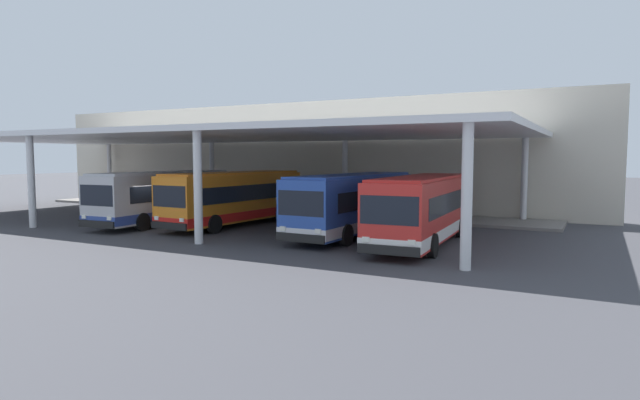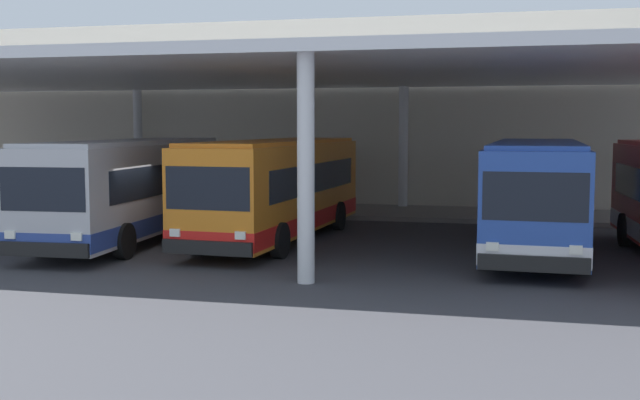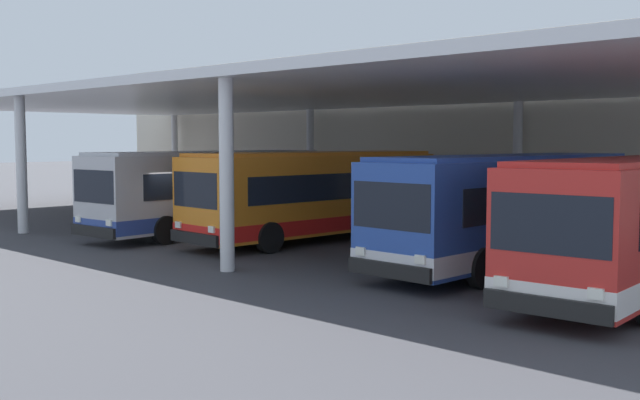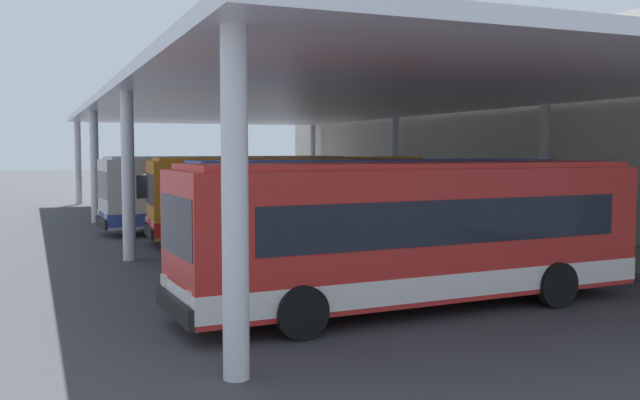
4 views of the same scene
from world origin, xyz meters
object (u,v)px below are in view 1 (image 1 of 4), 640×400
at_px(bus_second_bay, 235,198).
at_px(bus_far_bay, 423,209).
at_px(trash_bin, 172,197).
at_px(bus_nearest_bay, 164,196).
at_px(bus_middle_bay, 353,203).
at_px(bench_waiting, 198,199).

relative_size(bus_second_bay, bus_far_bay, 1.00).
height_order(bus_far_bay, trash_bin, bus_far_bay).
distance_m(bus_nearest_bay, bus_middle_bay, 12.29).
xyz_separation_m(bench_waiting, trash_bin, (-2.97, 0.13, 0.01)).
distance_m(bus_far_bay, trash_bin, 26.50).
height_order(bench_waiting, trash_bin, trash_bin).
bearing_deg(bus_nearest_bay, bus_far_bay, -0.62).
bearing_deg(bench_waiting, trash_bin, 177.47).
relative_size(bus_nearest_bay, bus_middle_bay, 1.01).
bearing_deg(trash_bin, bus_far_bay, -21.26).
bearing_deg(trash_bin, bus_nearest_bay, -48.30).
bearing_deg(bus_second_bay, bus_middle_bay, -2.72).
height_order(bus_middle_bay, trash_bin, bus_middle_bay).
xyz_separation_m(bus_second_bay, bus_middle_bay, (7.86, -0.37, 0.00)).
bearing_deg(bus_far_bay, bus_second_bay, 173.09).
bearing_deg(trash_bin, bench_waiting, -2.53).
xyz_separation_m(bus_second_bay, bench_waiting, (-9.83, 8.03, -0.99)).
relative_size(bus_second_bay, bench_waiting, 5.91).
distance_m(bus_second_bay, bus_middle_bay, 7.87).
distance_m(bus_second_bay, bench_waiting, 12.73).
bearing_deg(bus_nearest_bay, bus_second_bay, 16.03).
relative_size(bus_nearest_bay, bus_far_bay, 1.00).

